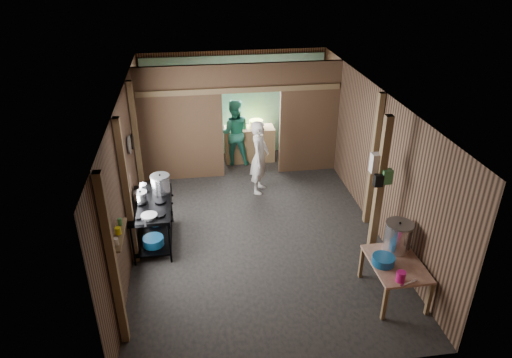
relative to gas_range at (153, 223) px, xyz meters
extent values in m
cube|color=black|center=(1.88, 0.31, -0.42)|extent=(4.50, 7.00, 0.00)
cube|color=#504B46|center=(1.88, 0.31, 2.18)|extent=(4.50, 7.00, 0.00)
cube|color=brown|center=(1.88, 3.81, 0.88)|extent=(4.50, 0.00, 2.60)
cube|color=brown|center=(1.88, -3.19, 0.88)|extent=(4.50, 0.00, 2.60)
cube|color=brown|center=(-0.37, 0.31, 0.88)|extent=(0.00, 7.00, 2.60)
cube|color=brown|center=(4.13, 0.31, 0.88)|extent=(0.00, 7.00, 2.60)
cube|color=brown|center=(0.55, 2.51, 0.88)|extent=(1.85, 0.10, 2.60)
cube|color=brown|center=(3.46, 2.51, 0.88)|extent=(1.35, 0.10, 2.60)
cube|color=brown|center=(2.13, 2.51, 1.88)|extent=(1.30, 0.10, 0.60)
cube|color=#79C3B7|center=(1.88, 3.75, 0.83)|extent=(4.40, 0.06, 2.50)
cube|color=brown|center=(2.18, 3.26, 0.01)|extent=(1.20, 0.50, 0.85)
cylinder|color=white|center=(2.13, 3.71, 1.48)|extent=(0.20, 0.03, 0.20)
cube|color=brown|center=(-0.30, -2.29, 0.88)|extent=(0.10, 0.12, 2.60)
cube|color=brown|center=(-0.30, -0.49, 0.88)|extent=(0.10, 0.12, 2.60)
cube|color=brown|center=(-0.30, 1.51, 0.88)|extent=(0.10, 0.12, 2.60)
cube|color=brown|center=(4.06, 0.11, 0.88)|extent=(0.10, 0.12, 2.60)
cube|color=brown|center=(3.73, -0.99, 0.88)|extent=(0.12, 0.12, 2.60)
cube|color=brown|center=(1.88, 2.46, 1.63)|extent=(4.40, 0.12, 0.12)
cylinder|color=slate|center=(-0.33, 0.71, 1.23)|extent=(0.03, 0.34, 0.34)
cylinder|color=black|center=(-0.33, 1.11, 1.13)|extent=(0.03, 0.30, 0.30)
cube|color=brown|center=(-0.27, -1.79, 0.98)|extent=(0.14, 0.80, 0.03)
cylinder|color=white|center=(-0.27, -2.04, 1.05)|extent=(0.07, 0.07, 0.10)
cylinder|color=yellow|center=(-0.27, -1.79, 1.05)|extent=(0.08, 0.08, 0.10)
cylinder|color=#428D4B|center=(-0.27, -1.57, 1.05)|extent=(0.06, 0.06, 0.10)
cube|color=white|center=(3.68, -0.91, 1.36)|extent=(0.22, 0.15, 0.32)
cube|color=#428D4B|center=(3.80, -1.05, 1.18)|extent=(0.16, 0.12, 0.24)
cube|color=black|center=(3.66, -1.07, 1.13)|extent=(0.14, 0.10, 0.20)
cylinder|color=silver|center=(-0.17, 0.54, 0.46)|extent=(0.16, 0.16, 0.10)
cylinder|color=#165992|center=(0.00, -0.31, -0.18)|extent=(0.36, 0.36, 0.15)
cylinder|color=#165992|center=(0.00, 0.38, -0.20)|extent=(0.28, 0.28, 0.11)
cylinder|color=#165992|center=(3.50, -1.95, 0.26)|extent=(0.45, 0.45, 0.13)
cylinder|color=#C8146C|center=(3.59, -2.36, 0.28)|extent=(0.17, 0.17, 0.16)
cube|color=silver|center=(3.69, -2.43, 0.20)|extent=(0.30, 0.13, 0.01)
cylinder|color=yellow|center=(2.35, 3.26, 0.53)|extent=(0.34, 0.34, 0.19)
imported|color=silver|center=(2.18, 1.64, 0.39)|extent=(0.58, 0.69, 1.62)
imported|color=#2A816B|center=(1.80, 3.14, 0.39)|extent=(0.85, 0.69, 1.61)
camera|label=1|loc=(0.81, -7.15, 4.53)|focal=32.38mm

